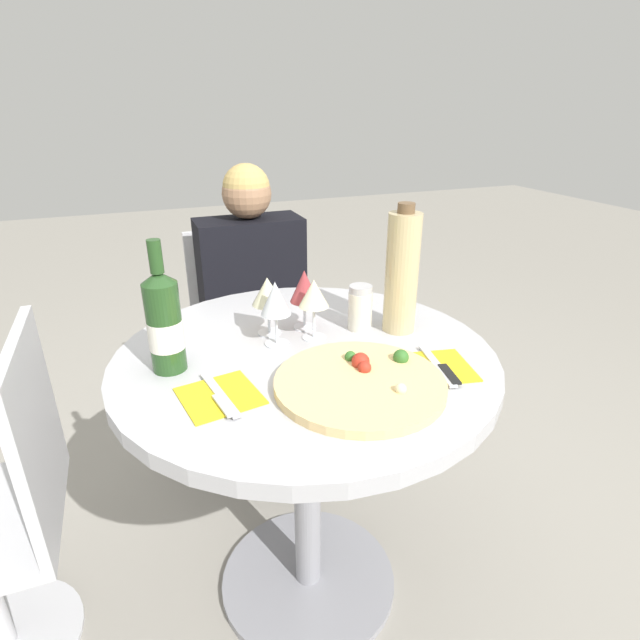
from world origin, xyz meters
The scene contains 14 objects.
ground_plane centered at (0.00, 0.00, 0.00)m, with size 12.00×12.00×0.00m, color gray.
dining_table centered at (0.00, 0.00, 0.61)m, with size 0.91×0.91×0.78m.
chair_behind_diner centered at (0.06, 0.82, 0.41)m, with size 0.43×0.43×0.87m.
seated_diner centered at (0.06, 0.68, 0.50)m, with size 0.38×0.39×1.14m.
pizza_large centered at (0.05, -0.19, 0.79)m, with size 0.36×0.36×0.05m.
wine_bottle centered at (-0.31, 0.03, 0.89)m, with size 0.08×0.08×0.30m.
tall_carafe centered at (0.27, 0.03, 0.94)m, with size 0.08×0.08×0.33m.
sugar_shaker centered at (0.18, 0.07, 0.84)m, with size 0.06×0.06×0.12m.
wine_glass_back_left centered at (-0.05, 0.13, 0.89)m, with size 0.08×0.08×0.15m.
wine_glass_back_right centered at (0.05, 0.13, 0.89)m, with size 0.08×0.08×0.16m.
wine_glass_front_left centered at (-0.05, 0.07, 0.90)m, with size 0.07×0.07×0.16m.
wine_glass_front_right centered at (0.05, 0.07, 0.90)m, with size 0.07×0.07×0.16m.
place_setting_left centered at (-0.23, -0.13, 0.78)m, with size 0.17×0.19×0.01m.
place_setting_right centered at (0.25, -0.18, 0.78)m, with size 0.18×0.19×0.01m.
Camera 1 is at (-0.35, -1.00, 1.33)m, focal length 28.00 mm.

